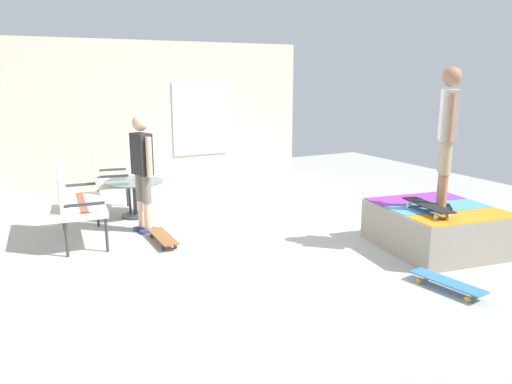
# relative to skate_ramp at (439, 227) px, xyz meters

# --- Properties ---
(ground_plane) EXTENTS (12.00, 12.00, 0.10)m
(ground_plane) POSITION_rel_skate_ramp_xyz_m (1.11, 1.78, -0.32)
(ground_plane) COLOR #A8A8A3
(house_facade) EXTENTS (0.23, 6.00, 2.78)m
(house_facade) POSITION_rel_skate_ramp_xyz_m (4.91, 2.26, 1.12)
(house_facade) COLOR beige
(house_facade) RESTS_ON ground_plane
(skate_ramp) EXTENTS (1.70, 2.23, 0.55)m
(skate_ramp) POSITION_rel_skate_ramp_xyz_m (0.00, 0.00, 0.00)
(skate_ramp) COLOR gray
(skate_ramp) RESTS_ON ground_plane
(patio_bench) EXTENTS (1.29, 0.65, 1.02)m
(patio_bench) POSITION_rel_skate_ramp_xyz_m (2.39, 4.10, 0.34)
(patio_bench) COLOR #38383D
(patio_bench) RESTS_ON ground_plane
(patio_chair_near_house) EXTENTS (0.70, 0.64, 1.02)m
(patio_chair_near_house) POSITION_rel_skate_ramp_xyz_m (3.71, 3.44, 0.34)
(patio_chair_near_house) COLOR #38383D
(patio_chair_near_house) RESTS_ON ground_plane
(patio_table) EXTENTS (0.90, 0.90, 0.57)m
(patio_table) POSITION_rel_skate_ramp_xyz_m (3.23, 3.09, 0.13)
(patio_table) COLOR #38383D
(patio_table) RESTS_ON ground_plane
(person_watching) EXTENTS (0.47, 0.30, 1.64)m
(person_watching) POSITION_rel_skate_ramp_xyz_m (2.40, 3.16, 0.68)
(person_watching) COLOR navy
(person_watching) RESTS_ON ground_plane
(person_skater) EXTENTS (0.38, 0.36, 1.71)m
(person_skater) POSITION_rel_skate_ramp_xyz_m (-0.10, 0.11, 1.28)
(person_skater) COLOR black
(person_skater) RESTS_ON skate_ramp
(skateboard_by_bench) EXTENTS (0.80, 0.20, 0.10)m
(skateboard_by_bench) POSITION_rel_skate_ramp_xyz_m (1.78, 3.09, -0.19)
(skateboard_by_bench) COLOR brown
(skateboard_by_bench) RESTS_ON ground_plane
(skateboard_spare) EXTENTS (0.82, 0.32, 0.10)m
(skateboard_spare) POSITION_rel_skate_ramp_xyz_m (-1.00, 0.93, -0.19)
(skateboard_spare) COLOR #3372B2
(skateboard_spare) RESTS_ON ground_plane
(skateboard_on_ramp) EXTENTS (0.82, 0.34, 0.10)m
(skateboard_on_ramp) POSITION_rel_skate_ramp_xyz_m (-0.13, 0.37, 0.36)
(skateboard_on_ramp) COLOR black
(skateboard_on_ramp) RESTS_ON skate_ramp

